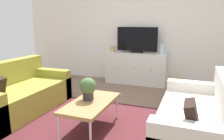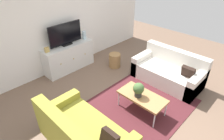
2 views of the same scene
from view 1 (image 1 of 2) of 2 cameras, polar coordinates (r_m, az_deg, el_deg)
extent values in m
plane|color=brown|center=(3.37, -3.58, -13.25)|extent=(10.00, 10.00, 0.00)
cube|color=white|center=(5.46, 7.52, 11.06)|extent=(6.40, 0.12, 2.70)
cube|color=#4C1E23|center=(3.24, -4.71, -14.20)|extent=(2.50, 1.90, 0.01)
cube|color=olive|center=(3.93, -22.63, -7.06)|extent=(0.87, 1.71, 0.42)
cube|color=olive|center=(4.11, -26.27, -3.70)|extent=(0.20, 1.71, 0.82)
cube|color=olive|center=(4.47, -16.00, -3.34)|extent=(0.87, 0.18, 0.57)
cube|color=silver|center=(2.94, 20.97, -13.50)|extent=(0.87, 1.71, 0.42)
cube|color=silver|center=(3.62, 21.12, -7.34)|extent=(0.87, 0.18, 0.57)
cube|color=black|center=(2.32, 20.28, -11.46)|extent=(0.17, 0.30, 0.32)
cube|color=#A37547|center=(2.98, -5.51, -8.65)|extent=(0.50, 0.99, 0.04)
cylinder|color=silver|center=(2.80, -13.73, -14.92)|extent=(0.03, 0.03, 0.37)
cylinder|color=silver|center=(2.61, -5.68, -16.80)|extent=(0.03, 0.03, 0.37)
cylinder|color=silver|center=(3.52, -5.26, -8.87)|extent=(0.03, 0.03, 0.37)
cylinder|color=silver|center=(3.37, 1.34, -9.82)|extent=(0.03, 0.03, 0.37)
cylinder|color=#2D2D2D|center=(3.03, -6.29, -6.73)|extent=(0.15, 0.15, 0.11)
sphere|color=#426033|center=(2.99, -6.36, -4.17)|extent=(0.23, 0.23, 0.23)
cube|color=silver|center=(5.30, 6.35, 0.49)|extent=(1.45, 0.44, 0.76)
sphere|color=#B79338|center=(5.19, 1.37, 0.74)|extent=(0.03, 0.03, 0.03)
sphere|color=#B79338|center=(5.08, 5.70, 0.41)|extent=(0.03, 0.03, 0.03)
sphere|color=#B79338|center=(4.99, 10.21, 0.07)|extent=(0.03, 0.03, 0.03)
cube|color=black|center=(5.26, 6.51, 4.78)|extent=(0.28, 0.16, 0.04)
cube|color=black|center=(5.23, 6.59, 8.07)|extent=(0.97, 0.04, 0.56)
cylinder|color=silver|center=(5.11, 13.09, 5.42)|extent=(0.11, 0.11, 0.23)
cube|color=tan|center=(5.41, 0.22, 5.55)|extent=(0.11, 0.07, 0.13)
cylinder|color=#9E7547|center=(4.37, 16.29, -4.80)|extent=(0.34, 0.34, 0.41)
camera|label=2|loc=(4.22, -61.75, 26.67)|focal=30.49mm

